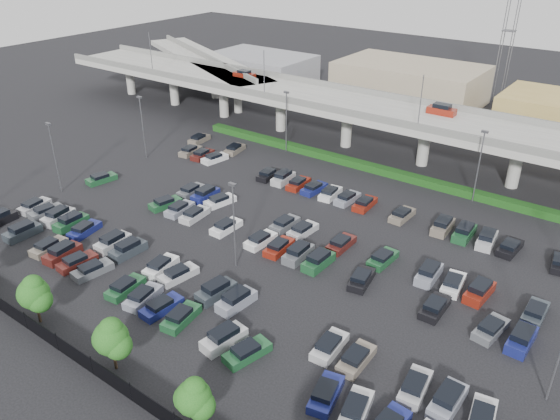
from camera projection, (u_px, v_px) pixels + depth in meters
name	position (u px, v px, depth m)	size (l,w,h in m)	color
ground	(278.00, 237.00, 67.29)	(280.00, 280.00, 0.00)	black
overpass	(396.00, 117.00, 86.99)	(150.00, 13.00, 15.80)	gray
on_ramp	(205.00, 62.00, 122.12)	(50.93, 30.13, 8.80)	gray
hedge	(373.00, 168.00, 84.88)	(66.00, 1.60, 1.10)	#143D11
fence	(84.00, 361.00, 46.90)	(70.00, 0.10, 2.00)	black
tree_row	(100.00, 332.00, 46.34)	(65.07, 3.66, 5.94)	#332316
parked_cars	(261.00, 247.00, 64.01)	(63.01, 41.68, 1.67)	black
light_poles	(261.00, 177.00, 67.98)	(66.90, 48.38, 10.30)	#545459
distant_buildings	(524.00, 106.00, 103.21)	(138.00, 24.00, 9.00)	gray
comm_tower	(510.00, 28.00, 110.79)	(2.40, 2.40, 30.00)	#545459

